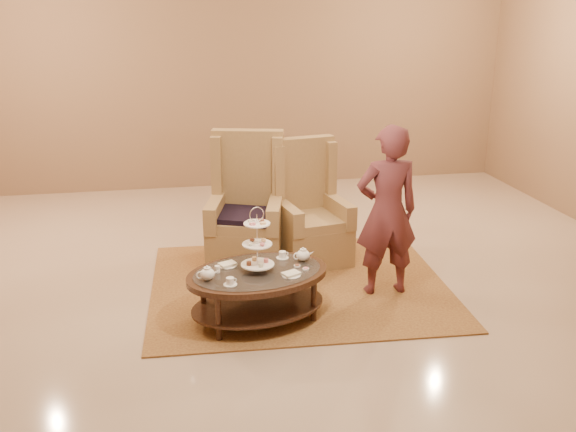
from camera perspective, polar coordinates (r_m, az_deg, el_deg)
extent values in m
plane|color=tan|center=(5.85, -0.59, -7.56)|extent=(8.00, 8.00, 0.00)
cube|color=beige|center=(5.85, -0.59, -7.56)|extent=(8.00, 8.00, 0.02)
cube|color=#88674A|center=(9.27, -5.05, 13.28)|extent=(8.00, 0.04, 3.50)
cube|color=olive|center=(6.15, 0.98, -6.14)|extent=(2.88, 2.44, 0.01)
cylinder|color=black|center=(5.15, -6.21, -9.06)|extent=(0.06, 0.06, 0.40)
cylinder|color=black|center=(5.41, 2.30, -7.52)|extent=(0.06, 0.06, 0.40)
cylinder|color=black|center=(5.52, -7.55, -7.12)|extent=(0.06, 0.06, 0.40)
cylinder|color=black|center=(5.77, 0.45, -5.79)|extent=(0.06, 0.06, 0.40)
cylinder|color=silver|center=(5.25, -2.75, -2.41)|extent=(0.01, 0.01, 0.49)
torus|color=silver|center=(5.17, -2.80, 0.15)|extent=(0.13, 0.04, 0.13)
cylinder|color=white|center=(5.32, -2.72, -4.31)|extent=(0.33, 0.33, 0.01)
cylinder|color=white|center=(5.25, -2.75, -2.51)|extent=(0.29, 0.29, 0.01)
cylinder|color=white|center=(5.19, -2.78, -0.68)|extent=(0.26, 0.26, 0.01)
cylinder|color=#D26B73|center=(5.34, -1.96, -3.98)|extent=(0.05, 0.05, 0.03)
cylinder|color=#E3AD71|center=(5.38, -3.01, -3.81)|extent=(0.05, 0.05, 0.03)
cylinder|color=brown|center=(5.29, -3.50, -4.22)|extent=(0.05, 0.05, 0.03)
cylinder|color=beige|center=(5.25, -2.44, -4.39)|extent=(0.05, 0.05, 0.03)
ellipsoid|color=#E3AD71|center=(5.29, -2.17, -2.14)|extent=(0.05, 0.05, 0.03)
ellipsoid|color=brown|center=(5.30, -3.20, -2.11)|extent=(0.05, 0.05, 0.03)
ellipsoid|color=beige|center=(5.21, -3.35, -2.48)|extent=(0.05, 0.05, 0.03)
ellipsoid|color=#D26B73|center=(5.20, -2.30, -2.52)|extent=(0.05, 0.05, 0.03)
cube|color=brown|center=(5.24, -2.41, -0.35)|extent=(0.05, 0.04, 0.02)
cube|color=beige|center=(5.22, -3.32, -0.42)|extent=(0.05, 0.04, 0.02)
cube|color=#D26B73|center=(5.14, -3.17, -0.71)|extent=(0.05, 0.04, 0.02)
cube|color=#E3AD71|center=(5.16, -2.24, -0.65)|extent=(0.05, 0.04, 0.02)
ellipsoid|color=white|center=(5.18, -7.18, -5.13)|extent=(0.14, 0.14, 0.10)
cylinder|color=white|center=(5.16, -7.20, -4.63)|extent=(0.07, 0.07, 0.01)
sphere|color=white|center=(5.16, -7.21, -4.50)|extent=(0.02, 0.02, 0.02)
cone|color=white|center=(5.20, -6.39, -4.96)|extent=(0.08, 0.04, 0.05)
torus|color=white|center=(5.17, -7.81, -5.23)|extent=(0.07, 0.03, 0.07)
ellipsoid|color=white|center=(5.52, 1.35, -3.49)|extent=(0.14, 0.14, 0.10)
cylinder|color=white|center=(5.50, 1.35, -3.02)|extent=(0.07, 0.07, 0.01)
sphere|color=white|center=(5.49, 1.35, -2.89)|extent=(0.02, 0.02, 0.02)
cone|color=white|center=(5.54, 2.05, -3.33)|extent=(0.08, 0.04, 0.05)
torus|color=white|center=(5.49, 0.78, -3.59)|extent=(0.07, 0.03, 0.07)
cylinder|color=white|center=(5.10, -5.16, -6.08)|extent=(0.13, 0.13, 0.01)
cylinder|color=white|center=(5.09, -5.17, -5.77)|extent=(0.08, 0.08, 0.05)
torus|color=white|center=(5.10, -4.76, -5.70)|extent=(0.04, 0.02, 0.04)
cylinder|color=white|center=(5.59, -0.50, -3.73)|extent=(0.13, 0.13, 0.01)
cylinder|color=white|center=(5.58, -0.50, -3.44)|extent=(0.08, 0.08, 0.05)
torus|color=white|center=(5.60, -0.14, -3.38)|extent=(0.04, 0.02, 0.04)
cylinder|color=white|center=(5.46, -5.40, -4.41)|extent=(0.19, 0.19, 0.01)
cube|color=beige|center=(5.45, -5.40, -4.27)|extent=(0.17, 0.15, 0.02)
cylinder|color=white|center=(5.25, 0.28, -5.28)|extent=(0.19, 0.19, 0.01)
cube|color=beige|center=(5.24, 0.28, -5.14)|extent=(0.17, 0.15, 0.02)
cylinder|color=white|center=(5.33, -6.30, -4.72)|extent=(0.05, 0.05, 0.06)
cylinder|color=white|center=(5.35, 1.59, -4.74)|extent=(0.07, 0.07, 0.01)
cylinder|color=#D26B73|center=(5.35, 1.59, -4.64)|extent=(0.05, 0.05, 0.01)
cylinder|color=white|center=(5.41, 0.82, -4.46)|extent=(0.07, 0.07, 0.01)
cylinder|color=brown|center=(5.41, 0.82, -4.37)|extent=(0.05, 0.05, 0.01)
cylinder|color=white|center=(5.39, -7.14, -4.71)|extent=(0.07, 0.07, 0.01)
cylinder|color=beige|center=(5.39, -7.14, -4.62)|extent=(0.05, 0.05, 0.01)
cube|color=#9F7B4B|center=(6.56, -3.74, -2.58)|extent=(0.88, 0.88, 0.44)
cube|color=#9F7B4B|center=(6.42, -3.84, -0.50)|extent=(0.75, 0.75, 0.10)
cube|color=#9F7B4B|center=(6.70, -3.51, 1.98)|extent=(0.74, 0.32, 1.35)
cube|color=#9F7B4B|center=(6.62, -6.29, 4.50)|extent=(0.16, 0.25, 0.62)
cube|color=#9F7B4B|center=(6.55, -0.89, 4.45)|extent=(0.16, 0.25, 0.62)
cube|color=#9F7B4B|center=(6.44, -6.51, 0.25)|extent=(0.28, 0.66, 0.27)
cube|color=#9F7B4B|center=(6.37, -1.17, 0.15)|extent=(0.28, 0.66, 0.27)
cube|color=black|center=(6.37, -3.89, 0.03)|extent=(0.72, 0.69, 0.06)
cube|color=#9F7B4B|center=(6.65, 2.10, -2.41)|extent=(0.79, 0.79, 0.41)
cube|color=#9F7B4B|center=(6.52, 2.29, -0.48)|extent=(0.67, 0.67, 0.10)
cube|color=#9F7B4B|center=(6.76, 1.21, 1.76)|extent=(0.69, 0.26, 1.26)
cube|color=#9F7B4B|center=(6.54, -1.01, 3.85)|extent=(0.13, 0.23, 0.58)
cube|color=#9F7B4B|center=(6.76, 3.64, 4.28)|extent=(0.13, 0.23, 0.58)
cube|color=#9F7B4B|center=(6.39, -0.02, -0.12)|extent=(0.22, 0.62, 0.25)
cube|color=#9F7B4B|center=(6.61, 4.54, 0.44)|extent=(0.22, 0.62, 0.25)
imported|color=#59262A|center=(5.80, 8.79, 0.39)|extent=(0.58, 0.38, 1.58)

